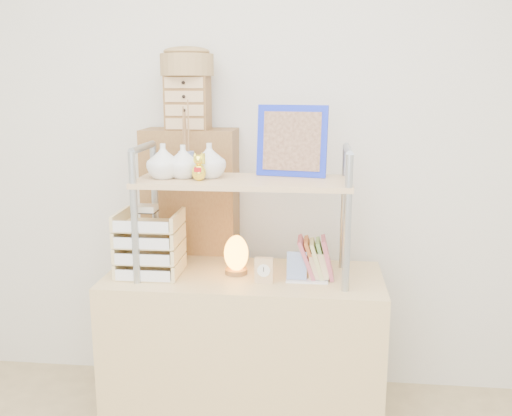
{
  "coord_description": "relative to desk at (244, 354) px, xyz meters",
  "views": [
    {
      "loc": [
        0.31,
        -1.14,
        1.57
      ],
      "look_at": [
        0.05,
        1.2,
        1.05
      ],
      "focal_mm": 40.0,
      "sensor_mm": 36.0,
      "label": 1
    }
  ],
  "objects": [
    {
      "name": "desk_clock",
      "position": [
        0.1,
        -0.09,
        0.43
      ],
      "size": [
        0.08,
        0.04,
        0.11
      ],
      "color": "tan",
      "rests_on": "desk"
    },
    {
      "name": "salt_lamp",
      "position": [
        -0.04,
        0.01,
        0.46
      ],
      "size": [
        0.11,
        0.11,
        0.17
      ],
      "color": "brown",
      "rests_on": "desk"
    },
    {
      "name": "hutch",
      "position": [
        -0.06,
        0.01,
        0.8
      ],
      "size": [
        0.9,
        0.34,
        0.73
      ],
      "color": "#9AA1A8",
      "rests_on": "desk"
    },
    {
      "name": "room_shell",
      "position": [
        0.0,
        -0.81,
        1.32
      ],
      "size": [
        3.42,
        3.41,
        2.61
      ],
      "color": "silver",
      "rests_on": "ground"
    },
    {
      "name": "drawer_chest",
      "position": [
        -0.31,
        0.35,
        1.1
      ],
      "size": [
        0.2,
        0.16,
        0.25
      ],
      "color": "brown",
      "rests_on": "cabinet"
    },
    {
      "name": "cabinet",
      "position": [
        -0.31,
        0.37,
        0.3
      ],
      "size": [
        0.45,
        0.24,
        1.35
      ],
      "primitive_type": "cube",
      "rotation": [
        0.0,
        0.0,
        0.01
      ],
      "color": "brown",
      "rests_on": "ground"
    },
    {
      "name": "desk",
      "position": [
        0.0,
        0.0,
        0.0
      ],
      "size": [
        1.2,
        0.5,
        0.75
      ],
      "primitive_type": "cube",
      "color": "tan",
      "rests_on": "ground"
    },
    {
      "name": "letter_tray",
      "position": [
        -0.41,
        -0.04,
        0.5
      ],
      "size": [
        0.26,
        0.24,
        0.31
      ],
      "color": "#D1BA7D",
      "rests_on": "desk"
    },
    {
      "name": "woven_basket",
      "position": [
        -0.31,
        0.35,
        1.28
      ],
      "size": [
        0.25,
        0.25,
        0.1
      ],
      "primitive_type": "cylinder",
      "color": "olive",
      "rests_on": "drawer_chest"
    },
    {
      "name": "postcard_stand",
      "position": [
        0.28,
        -0.06,
        0.41
      ],
      "size": [
        0.18,
        0.05,
        0.13
      ],
      "color": "white",
      "rests_on": "desk"
    }
  ]
}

